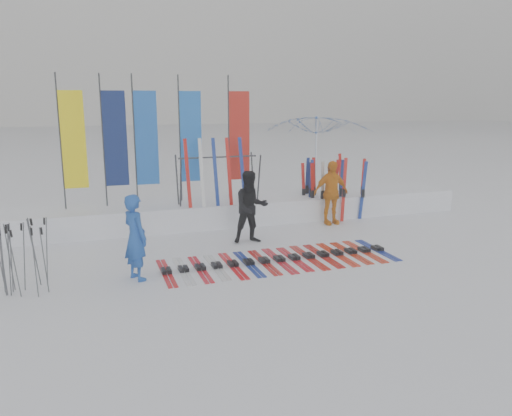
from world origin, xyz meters
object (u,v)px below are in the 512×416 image
object	(u,v)px
person_yellow	(331,193)
ski_row	(279,259)
tent_canopy	(318,160)
person_blue	(135,237)
person_black	(251,207)
ski_rack	(218,173)

from	to	relation	value
person_yellow	ski_row	bearing A→B (deg)	-136.29
tent_canopy	person_blue	bearing A→B (deg)	-140.93
person_black	ski_row	bearing A→B (deg)	-82.99
tent_canopy	ski_row	distance (m)	5.69
ski_rack	person_yellow	bearing A→B (deg)	-13.75
person_yellow	person_black	bearing A→B (deg)	-160.63
person_black	person_yellow	bearing A→B (deg)	23.92
person_black	person_yellow	size ratio (longest dim) A/B	0.99
person_blue	ski_rack	xyz separation A→B (m)	(2.38, 3.30, 0.60)
person_blue	tent_canopy	size ratio (longest dim) A/B	0.49
person_black	person_yellow	distance (m)	2.70
person_blue	ski_rack	distance (m)	4.11
person_blue	ski_row	bearing A→B (deg)	-112.66
tent_canopy	person_yellow	bearing A→B (deg)	-106.68
person_blue	ski_rack	size ratio (longest dim) A/B	0.77
person_black	ski_rack	bearing A→B (deg)	102.97
ski_rack	person_black	bearing A→B (deg)	-79.42
person_blue	person_yellow	size ratio (longest dim) A/B	0.94
person_black	tent_canopy	distance (m)	4.48
tent_canopy	ski_rack	size ratio (longest dim) A/B	1.55
person_yellow	ski_rack	size ratio (longest dim) A/B	0.81
person_blue	person_black	world-z (taller)	person_black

